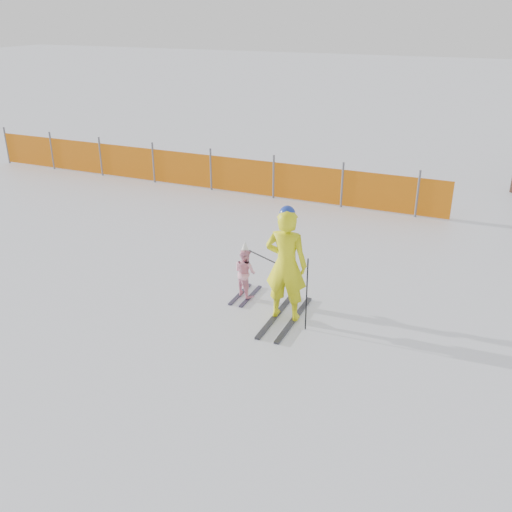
{
  "coord_description": "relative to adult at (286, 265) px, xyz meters",
  "views": [
    {
      "loc": [
        3.69,
        -7.96,
        5.05
      ],
      "look_at": [
        0.0,
        0.5,
        1.0
      ],
      "focal_mm": 40.0,
      "sensor_mm": 36.0,
      "label": 1
    }
  ],
  "objects": [
    {
      "name": "ground",
      "position": [
        -0.65,
        -0.28,
        -1.05
      ],
      "size": [
        120.0,
        120.0,
        0.0
      ],
      "primitive_type": "plane",
      "color": "white",
      "rests_on": "ground"
    },
    {
      "name": "adult",
      "position": [
        0.0,
        0.0,
        0.0
      ],
      "size": [
        0.76,
        1.69,
        2.09
      ],
      "color": "black",
      "rests_on": "ground"
    },
    {
      "name": "ski_poles",
      "position": [
        0.08,
        -0.02,
        -0.26
      ],
      "size": [
        1.35,
        0.66,
        1.32
      ],
      "color": "black",
      "rests_on": "ground"
    },
    {
      "name": "safety_fence",
      "position": [
        -5.37,
        6.32,
        -0.49
      ],
      "size": [
        14.89,
        0.06,
        1.25
      ],
      "color": "#595960",
      "rests_on": "ground"
    },
    {
      "name": "child",
      "position": [
        -0.99,
        0.5,
        -0.53
      ],
      "size": [
        0.57,
        0.92,
        1.13
      ],
      "color": "black",
      "rests_on": "ground"
    }
  ]
}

